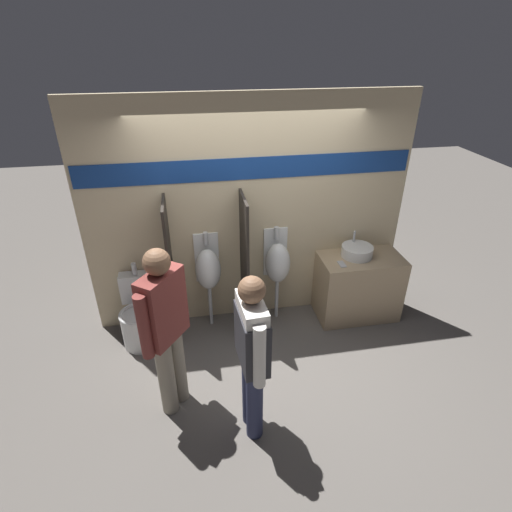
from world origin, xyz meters
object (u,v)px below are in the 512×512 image
Objects in this scene: cell_phone at (342,264)px; sink_basin at (357,251)px; toilet at (140,318)px; person_with_lanyard at (166,327)px; urinal_near_counter at (208,269)px; urinal_far at (277,263)px; person_in_vest at (252,348)px.

sink_basin is at bearing 34.00° from cell_phone.
person_with_lanyard is at bearing -69.17° from toilet.
cell_phone is 0.12× the size of urinal_near_counter.
toilet is at bearing -168.33° from urinal_near_counter.
urinal_far reaches higher than toilet.
urinal_far is at bearing 161.25° from cell_phone.
person_in_vest is (0.26, -1.58, 0.16)m from urinal_near_counter.
urinal_near_counter is 0.83m from urinal_far.
urinal_far is 0.74× the size of person_in_vest.
urinal_far is at bearing 0.00° from urinal_near_counter.
cell_phone is at bearing -8.93° from urinal_near_counter.
urinal_far is (0.83, 0.00, 0.00)m from urinal_near_counter.
person_with_lanyard reaches higher than toilet.
sink_basin is 2.69× the size of cell_phone.
person_in_vest is at bearing -52.47° from toilet.
urinal_near_counter is (-1.55, 0.24, -0.05)m from cell_phone.
person_in_vest is 0.95× the size of person_with_lanyard.
cell_phone is at bearing -146.00° from sink_basin.
toilet is 0.54× the size of person_with_lanyard.
person_with_lanyard is at bearing 56.21° from person_in_vest.
cell_phone is 0.09× the size of person_in_vest.
sink_basin reaches higher than cell_phone.
toilet is at bearing 178.28° from cell_phone.
urinal_far is at bearing -24.16° from person_in_vest.
sink_basin is 0.23× the size of person_in_vest.
urinal_near_counter is at bearing 180.00° from urinal_far.
urinal_far is (-0.96, 0.07, -0.11)m from sink_basin.
toilet is (-0.83, -0.17, -0.48)m from urinal_near_counter.
sink_basin is at bearing -49.76° from person_in_vest.
toilet is (-2.63, -0.10, -0.58)m from sink_basin.
urinal_near_counter is 1.00× the size of urinal_far.
urinal_near_counter and urinal_far have the same top height.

